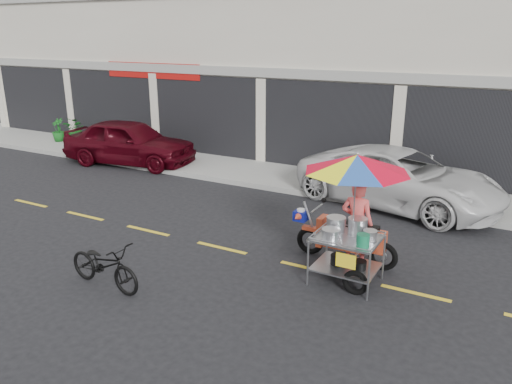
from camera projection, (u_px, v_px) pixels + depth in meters
The scene contains 9 objects.
ground at pixel (309, 268), 9.61m from camera, with size 90.00×90.00×0.00m, color black.
sidewalk at pixel (385, 189), 14.18m from camera, with size 45.00×3.00×0.15m, color gray.
centerline at pixel (309, 268), 9.61m from camera, with size 42.00×0.10×0.01m, color gold.
maroon_sedan at pixel (129, 142), 16.96m from camera, with size 1.82×4.54×1.55m, color #38030C.
white_pickup at pixel (400, 178), 12.92m from camera, with size 2.43×5.28×1.47m, color silver.
plant_tall at pixel (75, 129), 19.89m from camera, with size 0.88×0.76×0.98m, color #135418.
plant_short at pixel (58, 130), 19.95m from camera, with size 0.51×0.51×0.92m, color #135418.
near_bicycle at pixel (104, 265), 8.79m from camera, with size 0.57×1.64×0.86m, color black.
food_vendor_rig at pixel (354, 197), 8.93m from camera, with size 2.39×1.94×2.43m.
Camera 1 is at (3.26, -8.13, 4.35)m, focal length 35.00 mm.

